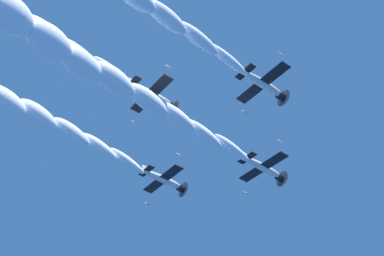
{
  "coord_description": "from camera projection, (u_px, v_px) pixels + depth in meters",
  "views": [
    {
      "loc": [
        13.36,
        46.34,
        1.94
      ],
      "look_at": [
        14.8,
        11.34,
        65.77
      ],
      "focal_mm": 46.76,
      "sensor_mm": 36.0,
      "label": 1
    }
  ],
  "objects": [
    {
      "name": "airplane_lead",
      "position": [
        265.0,
        168.0,
        77.88
      ],
      "size": [
        8.14,
        8.29,
        4.47
      ],
      "color": "silver"
    },
    {
      "name": "airplane_left_wingman",
      "position": [
        165.0,
        180.0,
        81.36
      ],
      "size": [
        8.08,
        8.33,
        4.51
      ],
      "color": "silver"
    },
    {
      "name": "airplane_right_wingman",
      "position": [
        265.0,
        85.0,
        70.74
      ],
      "size": [
        8.11,
        8.31,
        4.51
      ],
      "color": "silver"
    },
    {
      "name": "airplane_slot_tail",
      "position": [
        154.0,
        96.0,
        73.43
      ],
      "size": [
        8.11,
        8.31,
        4.6
      ],
      "color": "silver"
    },
    {
      "name": "smoke_trail_lead",
      "position": [
        29.0,
        32.0,
        60.72
      ],
      "size": [
        43.01,
        36.22,
        11.56
      ],
      "color": "white"
    }
  ]
}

